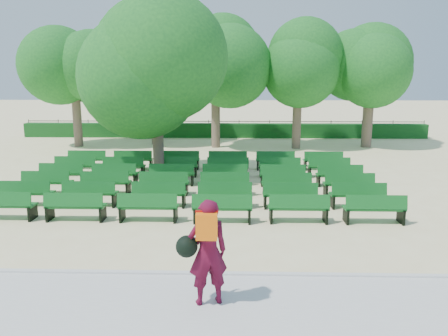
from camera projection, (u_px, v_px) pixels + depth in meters
The scene contains 9 objects.
ground at pixel (212, 194), 14.73m from camera, with size 120.00×120.00×0.00m, color beige.
paving at pixel (188, 305), 7.48m from camera, with size 30.00×2.20×0.06m, color silver.
curb at pixel (194, 274), 8.60m from camera, with size 30.00×0.12×0.10m, color silver.
hedge at pixel (224, 130), 28.33m from camera, with size 26.00×0.70×0.90m, color #144D1B.
fence at pixel (224, 137), 28.82m from camera, with size 26.00×0.10×1.02m, color black, non-canonical shape.
tree_line at pixel (222, 147), 24.51m from camera, with size 21.80×6.80×7.04m, color #1D6E22, non-canonical shape.
bench_array at pixel (197, 187), 15.27m from camera, with size 1.65×0.62×1.02m.
tree_among at pixel (156, 66), 16.16m from camera, with size 4.82×4.82×6.44m.
person at pixel (206, 251), 7.30m from camera, with size 0.92×0.62×1.85m.
Camera 1 is at (0.82, -14.22, 3.87)m, focal length 35.00 mm.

